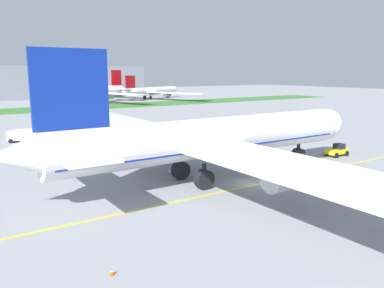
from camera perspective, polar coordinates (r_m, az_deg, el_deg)
The scene contains 12 objects.
ground_plane at distance 51.94m, azimuth 8.49°, elevation -5.79°, with size 600.00×600.00×0.00m, color gray.
apron_taxi_line at distance 51.41m, azimuth 9.06°, elevation -5.97°, with size 280.00×0.36×0.01m, color yellow.
grass_median_strip at distance 163.61m, azimuth -21.95°, elevation 4.70°, with size 320.00×24.00×0.10m, color #38722D.
airliner_foreground at distance 51.58m, azimuth 2.53°, elevation 0.76°, with size 54.10×86.11×16.93m.
pushback_tug at distance 72.50m, azimuth 20.58°, elevation -0.90°, with size 6.02×2.38×2.14m.
ground_crew_wingwalker_port at distance 61.14m, azimuth 18.40°, elevation -2.77°, with size 0.51×0.43×1.64m.
traffic_cone_near_nose at distance 30.04m, azimuth -11.71°, elevation -17.92°, with size 0.36×0.36×0.58m.
service_truck_baggage_loader at distance 105.60m, azimuth 16.24°, elevation 3.07°, with size 4.92×3.04×2.87m.
service_truck_fuel_bowser at distance 89.11m, azimuth -23.81°, elevation 1.22°, with size 5.96×4.19×2.64m.
parked_airliner_far_left at distance 194.88m, azimuth -14.21°, elevation 7.50°, with size 42.03×66.62×15.58m.
parked_airliner_far_centre at distance 213.61m, azimuth -6.17°, elevation 7.74°, with size 43.20×71.62×12.81m.
terminal_building at distance 231.77m, azimuth -23.37°, elevation 8.32°, with size 134.20×20.00×18.00m, color gray.
Camera 1 is at (-33.86, -36.63, 14.48)m, focal length 36.23 mm.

